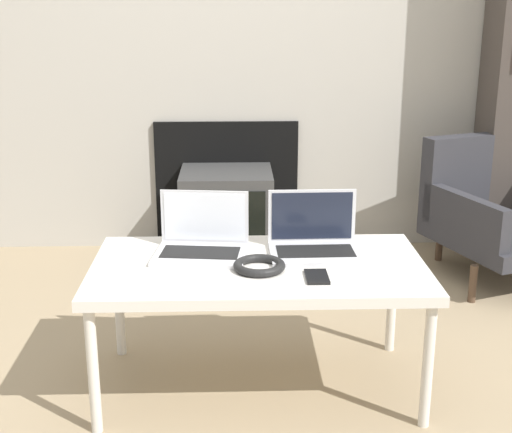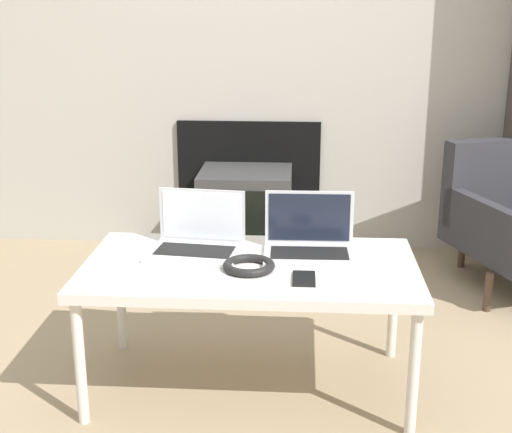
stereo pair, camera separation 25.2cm
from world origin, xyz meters
name	(u,v)px [view 2 (the right image)]	position (x,y,z in m)	size (l,w,h in m)	color
ground_plane	(248,405)	(0.00, 0.00, 0.00)	(14.00, 14.00, 0.00)	#998466
wall_back	(272,10)	(0.00, 1.71, 1.29)	(7.00, 0.08, 2.60)	#ADA89E
table	(250,274)	(0.00, 0.13, 0.43)	(1.14, 0.61, 0.47)	silver
laptop_left	(197,240)	(-0.20, 0.24, 0.51)	(0.34, 0.27, 0.21)	silver
laptop_right	(309,242)	(0.20, 0.24, 0.51)	(0.32, 0.24, 0.21)	silver
headphones	(250,266)	(0.00, 0.07, 0.48)	(0.17, 0.17, 0.03)	black
phone	(304,279)	(0.18, -0.01, 0.47)	(0.07, 0.12, 0.01)	black
tv	(246,215)	(-0.12, 1.45, 0.24)	(0.48, 0.43, 0.48)	#383838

